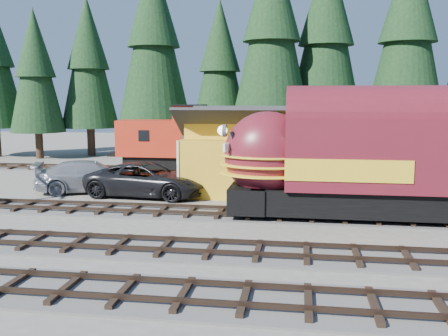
# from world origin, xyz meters

# --- Properties ---
(ground) EXTENTS (120.00, 120.00, 0.00)m
(ground) POSITION_xyz_m (0.00, 0.00, 0.00)
(ground) COLOR #6B665B
(ground) RESTS_ON ground
(track_spur) EXTENTS (32.00, 3.20, 0.33)m
(track_spur) POSITION_xyz_m (-10.00, 18.00, 0.06)
(track_spur) COLOR #4C4947
(track_spur) RESTS_ON ground
(depot) EXTENTS (12.80, 7.00, 5.30)m
(depot) POSITION_xyz_m (-0.00, 10.50, 2.96)
(depot) COLOR gold
(depot) RESTS_ON ground
(conifer_backdrop) EXTENTS (78.76, 23.62, 17.11)m
(conifer_backdrop) POSITION_xyz_m (6.96, 25.26, 10.55)
(conifer_backdrop) COLOR black
(conifer_backdrop) RESTS_ON ground
(locomotive) EXTENTS (17.84, 3.55, 4.85)m
(locomotive) POSITION_xyz_m (5.61, 4.00, 2.80)
(locomotive) COLOR black
(locomotive) RESTS_ON ground
(caboose) EXTENTS (9.36, 2.71, 4.87)m
(caboose) POSITION_xyz_m (-8.55, 18.00, 2.44)
(caboose) COLOR black
(caboose) RESTS_ON ground
(pickup_truck_a) EXTENTS (7.46, 3.93, 2.00)m
(pickup_truck_a) POSITION_xyz_m (-8.05, 8.13, 1.00)
(pickup_truck_a) COLOR black
(pickup_truck_a) RESTS_ON ground
(pickup_truck_b) EXTENTS (7.24, 4.88, 1.95)m
(pickup_truck_b) POSITION_xyz_m (-11.93, 8.96, 0.97)
(pickup_truck_b) COLOR #9B9DA2
(pickup_truck_b) RESTS_ON ground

